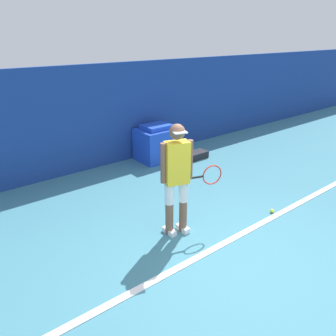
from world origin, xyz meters
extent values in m
plane|color=teal|center=(0.00, 0.00, 0.00)|extent=(24.00, 24.00, 0.00)
cube|color=navy|center=(0.00, 4.28, 1.13)|extent=(24.00, 0.10, 2.25)
cube|color=white|center=(0.00, 0.44, 0.01)|extent=(21.60, 0.10, 0.01)
cylinder|color=brown|center=(-0.25, 1.14, 0.26)|extent=(0.12, 0.12, 0.52)
cylinder|color=white|center=(-0.25, 1.14, 0.68)|extent=(0.14, 0.14, 0.32)
cube|color=white|center=(-0.25, 1.14, 0.04)|extent=(0.10, 0.24, 0.08)
cylinder|color=brown|center=(-0.04, 1.07, 0.26)|extent=(0.12, 0.12, 0.52)
cylinder|color=white|center=(-0.04, 1.07, 0.68)|extent=(0.14, 0.14, 0.32)
cube|color=white|center=(-0.04, 1.07, 0.04)|extent=(0.10, 0.24, 0.08)
cube|color=yellow|center=(-0.15, 1.11, 1.15)|extent=(0.39, 0.30, 0.62)
sphere|color=brown|center=(-0.15, 1.11, 1.60)|extent=(0.22, 0.22, 0.22)
cube|color=white|center=(-0.18, 1.01, 1.62)|extent=(0.21, 0.17, 0.02)
cylinder|color=brown|center=(-0.33, 1.17, 1.16)|extent=(0.09, 0.09, 0.58)
cylinder|color=brown|center=(0.04, 1.05, 1.16)|extent=(0.09, 0.09, 0.58)
cylinder|color=black|center=(0.15, 1.01, 0.87)|extent=(0.22, 0.10, 0.03)
torus|color=red|center=(0.39, 0.93, 0.87)|extent=(0.31, 0.12, 0.32)
sphere|color=#D1E533|center=(1.51, 0.55, 0.03)|extent=(0.07, 0.07, 0.07)
cube|color=blue|center=(1.48, 3.82, 0.38)|extent=(0.90, 0.73, 0.76)
cube|color=blue|center=(1.48, 3.82, 0.81)|extent=(0.63, 0.51, 0.10)
cube|color=black|center=(2.17, 3.27, 0.08)|extent=(0.75, 0.31, 0.16)
camera|label=1|loc=(-2.88, -2.17, 2.83)|focal=35.00mm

